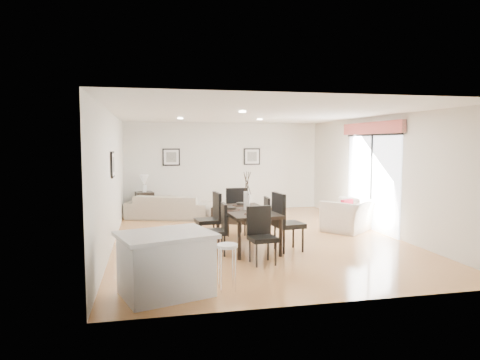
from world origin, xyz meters
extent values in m
plane|color=#BC824D|center=(0.00, 0.00, 0.00)|extent=(8.00, 8.00, 0.00)
cube|color=silver|center=(0.00, 4.00, 1.35)|extent=(6.00, 0.04, 2.70)
cube|color=silver|center=(0.00, -4.00, 1.35)|extent=(6.00, 0.04, 2.70)
cube|color=silver|center=(-3.00, 0.00, 1.35)|extent=(0.04, 8.00, 2.70)
cube|color=silver|center=(3.00, 0.00, 1.35)|extent=(0.04, 8.00, 2.70)
cube|color=white|center=(0.00, 0.00, 2.70)|extent=(6.00, 8.00, 0.02)
imported|color=gray|center=(-1.75, 2.77, 0.33)|extent=(2.43, 1.57, 0.66)
imported|color=silver|center=(2.34, 0.19, 0.37)|extent=(1.50, 1.48, 0.73)
imported|color=#3E5E28|center=(5.60, -0.14, 0.32)|extent=(0.59, 0.51, 0.64)
imported|color=#3E5E28|center=(5.90, 1.39, 0.32)|extent=(0.46, 0.46, 0.64)
cube|color=black|center=(-0.38, -0.85, 0.73)|extent=(1.03, 1.87, 0.06)
cylinder|color=black|center=(-0.71, -1.72, 0.35)|extent=(0.07, 0.07, 0.70)
cylinder|color=black|center=(-0.82, -0.03, 0.35)|extent=(0.07, 0.07, 0.70)
cylinder|color=black|center=(0.07, -1.67, 0.35)|extent=(0.07, 0.07, 0.70)
cylinder|color=black|center=(-0.04, 0.02, 0.35)|extent=(0.07, 0.07, 0.70)
cube|color=black|center=(-1.10, -1.30, 0.43)|extent=(0.44, 0.44, 0.08)
cube|color=black|center=(-0.91, -1.31, 0.70)|extent=(0.07, 0.43, 0.52)
cylinder|color=black|center=(-1.27, -1.13, 0.20)|extent=(0.03, 0.03, 0.39)
cylinder|color=black|center=(-0.93, -1.14, 0.20)|extent=(0.03, 0.03, 0.39)
cylinder|color=black|center=(-1.27, -1.47, 0.20)|extent=(0.03, 0.03, 0.39)
cylinder|color=black|center=(-0.94, -1.48, 0.20)|extent=(0.03, 0.03, 0.39)
cube|color=black|center=(-1.10, -0.39, 0.48)|extent=(0.53, 0.53, 0.08)
cube|color=black|center=(-0.90, -0.37, 0.77)|extent=(0.12, 0.48, 0.57)
cylinder|color=black|center=(-1.31, -0.23, 0.22)|extent=(0.04, 0.04, 0.43)
cylinder|color=black|center=(-0.94, -0.19, 0.22)|extent=(0.04, 0.04, 0.43)
cylinder|color=black|center=(-1.26, -0.60, 0.22)|extent=(0.04, 0.04, 0.43)
cylinder|color=black|center=(-0.89, -0.56, 0.22)|extent=(0.04, 0.04, 0.43)
cube|color=black|center=(0.35, -1.30, 0.51)|extent=(0.57, 0.57, 0.09)
cube|color=black|center=(0.13, -1.33, 0.83)|extent=(0.13, 0.51, 0.61)
cylinder|color=black|center=(0.58, -1.47, 0.23)|extent=(0.04, 0.04, 0.46)
cylinder|color=black|center=(0.18, -1.53, 0.23)|extent=(0.04, 0.04, 0.46)
cylinder|color=black|center=(0.52, -1.08, 0.23)|extent=(0.04, 0.04, 0.46)
cylinder|color=black|center=(0.13, -1.13, 0.23)|extent=(0.04, 0.04, 0.46)
cube|color=black|center=(0.35, -0.39, 0.42)|extent=(0.44, 0.44, 0.07)
cube|color=black|center=(0.17, -0.38, 0.68)|extent=(0.08, 0.42, 0.50)
cylinder|color=black|center=(0.50, -0.57, 0.19)|extent=(0.03, 0.03, 0.38)
cylinder|color=black|center=(0.18, -0.55, 0.19)|extent=(0.03, 0.03, 0.38)
cylinder|color=black|center=(0.52, -0.24, 0.19)|extent=(0.03, 0.03, 0.38)
cylinder|color=black|center=(0.20, -0.22, 0.19)|extent=(0.03, 0.03, 0.38)
cube|color=black|center=(-0.38, -2.06, 0.44)|extent=(0.48, 0.48, 0.08)
cube|color=black|center=(-0.40, -1.87, 0.72)|extent=(0.44, 0.10, 0.53)
cylinder|color=black|center=(-0.53, -2.25, 0.20)|extent=(0.03, 0.03, 0.40)
cylinder|color=black|center=(-0.56, -1.91, 0.20)|extent=(0.03, 0.03, 0.40)
cylinder|color=black|center=(-0.19, -2.21, 0.20)|extent=(0.03, 0.03, 0.40)
cylinder|color=black|center=(-0.22, -1.87, 0.20)|extent=(0.03, 0.03, 0.40)
cube|color=black|center=(-0.38, 0.36, 0.49)|extent=(0.50, 0.50, 0.08)
cube|color=black|center=(-0.37, 0.15, 0.80)|extent=(0.49, 0.07, 0.58)
cylinder|color=black|center=(-0.19, 0.56, 0.22)|extent=(0.04, 0.04, 0.45)
cylinder|color=black|center=(-0.18, 0.17, 0.22)|extent=(0.04, 0.04, 0.45)
cylinder|color=black|center=(-0.57, 0.55, 0.22)|extent=(0.04, 0.04, 0.45)
cylinder|color=black|center=(-0.56, 0.17, 0.22)|extent=(0.04, 0.04, 0.45)
cylinder|color=white|center=(-0.38, -0.85, 0.94)|extent=(0.13, 0.13, 0.37)
cylinder|color=black|center=(-0.06, -0.85, 0.76)|extent=(0.36, 0.36, 0.01)
cylinder|color=black|center=(-0.06, -0.85, 0.79)|extent=(0.19, 0.19, 0.05)
cylinder|color=black|center=(-0.38, -0.27, 0.76)|extent=(0.36, 0.36, 0.01)
cylinder|color=black|center=(-0.38, -0.27, 0.79)|extent=(0.19, 0.19, 0.05)
cylinder|color=black|center=(-0.69, -0.85, 0.76)|extent=(0.36, 0.36, 0.01)
cylinder|color=black|center=(-0.69, -0.85, 0.79)|extent=(0.19, 0.19, 0.05)
cylinder|color=black|center=(-0.38, -1.43, 0.76)|extent=(0.36, 0.36, 0.01)
cylinder|color=black|center=(-0.38, -1.43, 0.79)|extent=(0.19, 0.19, 0.05)
cube|color=black|center=(-0.14, 1.82, 0.21)|extent=(1.19, 0.94, 0.42)
cube|color=black|center=(-2.40, 3.66, 0.33)|extent=(0.57, 0.57, 0.65)
cylinder|color=white|center=(-2.40, 3.66, 0.76)|extent=(0.12, 0.12, 0.21)
cone|color=beige|center=(-2.40, 3.66, 1.01)|extent=(0.26, 0.26, 0.28)
cube|color=maroon|center=(2.24, 0.08, 0.59)|extent=(0.36, 0.26, 0.35)
cube|color=silver|center=(-2.06, -3.23, 0.40)|extent=(1.34, 1.16, 0.80)
cube|color=silver|center=(-2.06, -3.23, 0.83)|extent=(1.46, 1.27, 0.06)
cylinder|color=white|center=(-1.21, -3.23, 0.64)|extent=(0.30, 0.30, 0.04)
cylinder|color=silver|center=(-1.11, -3.13, 0.32)|extent=(0.02, 0.02, 0.64)
cylinder|color=silver|center=(-1.31, -3.13, 0.32)|extent=(0.02, 0.02, 0.64)
cylinder|color=silver|center=(-1.31, -3.33, 0.32)|extent=(0.02, 0.02, 0.64)
cylinder|color=silver|center=(-1.11, -3.33, 0.32)|extent=(0.02, 0.02, 0.64)
cube|color=black|center=(-1.60, 3.97, 1.65)|extent=(0.52, 0.03, 0.52)
cube|color=white|center=(-1.60, 3.97, 1.65)|extent=(0.44, 0.04, 0.44)
cube|color=#575652|center=(-1.60, 3.97, 1.65)|extent=(0.30, 0.04, 0.30)
cube|color=black|center=(0.90, 3.97, 1.65)|extent=(0.52, 0.03, 0.52)
cube|color=white|center=(0.90, 3.97, 1.65)|extent=(0.44, 0.04, 0.44)
cube|color=#575652|center=(0.90, 3.97, 1.65)|extent=(0.30, 0.04, 0.30)
cube|color=black|center=(-2.97, -0.20, 1.65)|extent=(0.03, 0.52, 0.52)
cube|color=white|center=(-2.97, -0.20, 1.65)|extent=(0.04, 0.44, 0.44)
cube|color=#575652|center=(-2.97, -0.20, 1.65)|extent=(0.04, 0.30, 0.30)
cube|color=white|center=(2.98, 0.30, 1.12)|extent=(0.02, 2.40, 2.25)
cube|color=black|center=(2.96, 0.30, 1.12)|extent=(0.03, 0.05, 2.25)
cube|color=black|center=(2.96, 0.30, 2.27)|extent=(0.03, 2.50, 0.05)
cube|color=maroon|center=(2.92, 0.30, 2.43)|extent=(0.10, 2.70, 0.28)
plane|color=gray|center=(5.00, 0.30, 0.00)|extent=(6.00, 6.00, 0.00)
cube|color=brown|center=(6.05, 2.70, 1.00)|extent=(0.35, 0.35, 2.00)
camera|label=1|loc=(-2.27, -9.04, 2.08)|focal=32.00mm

